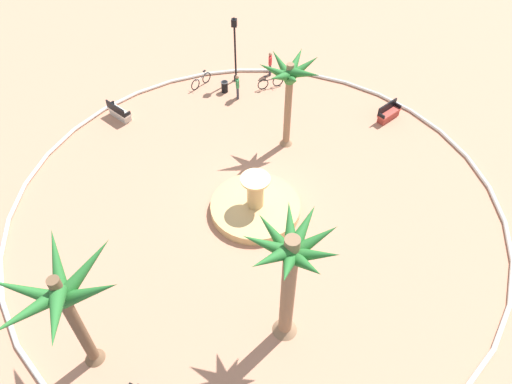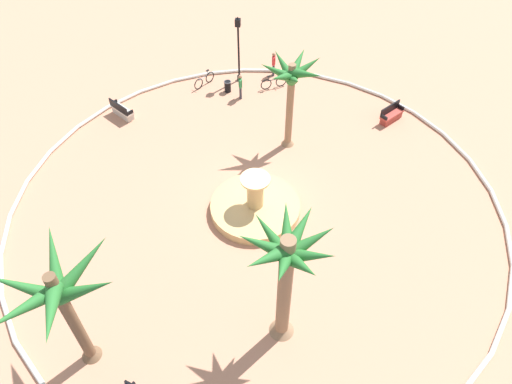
{
  "view_description": "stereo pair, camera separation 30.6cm",
  "coord_description": "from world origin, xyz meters",
  "views": [
    {
      "loc": [
        -1.68,
        15.79,
        17.63
      ],
      "look_at": [
        -0.0,
        0.12,
        1.0
      ],
      "focal_mm": 33.99,
      "sensor_mm": 36.0,
      "label": 1
    },
    {
      "loc": [
        -1.98,
        15.75,
        17.63
      ],
      "look_at": [
        -0.0,
        0.12,
        1.0
      ],
      "focal_mm": 33.99,
      "sensor_mm": 36.0,
      "label": 2
    }
  ],
  "objects": [
    {
      "name": "person_cyclist_helmet",
      "position": [
        0.32,
        -11.4,
        0.89
      ],
      "size": [
        0.22,
        0.53,
        1.6
      ],
      "color": "#33333D",
      "rests_on": "ground"
    },
    {
      "name": "bicycle_red_frame",
      "position": [
        4.52,
        -9.67,
        0.38
      ],
      "size": [
        1.0,
        1.47,
        0.94
      ],
      "color": "black",
      "rests_on": "ground"
    },
    {
      "name": "palm_tree_by_curb",
      "position": [
        -1.17,
        -4.68,
        4.1
      ],
      "size": [
        3.28,
        3.31,
        5.28
      ],
      "color": "#8E6B4C",
      "rests_on": "ground"
    },
    {
      "name": "trash_bin",
      "position": [
        2.96,
        -9.21,
        0.39
      ],
      "size": [
        0.46,
        0.46,
        0.73
      ],
      "color": "black",
      "rests_on": "ground"
    },
    {
      "name": "fountain",
      "position": [
        -0.0,
        0.4,
        0.31
      ],
      "size": [
        4.32,
        4.32,
        2.19
      ],
      "color": "tan",
      "rests_on": "ground"
    },
    {
      "name": "palm_tree_mid_plaza",
      "position": [
        5.22,
        8.49,
        4.26
      ],
      "size": [
        4.27,
        4.33,
        5.6
      ],
      "color": "brown",
      "rests_on": "ground"
    },
    {
      "name": "ground_plane",
      "position": [
        0.0,
        0.0,
        0.0
      ],
      "size": [
        80.0,
        80.0,
        0.0
      ],
      "primitive_type": "plane",
      "color": "tan"
    },
    {
      "name": "bench_north",
      "position": [
        -6.92,
        -7.53,
        0.35
      ],
      "size": [
        1.45,
        1.51,
        1.0
      ],
      "color": "#B73D33",
      "rests_on": "ground"
    },
    {
      "name": "lamppost",
      "position": [
        2.43,
        -10.56,
        2.51
      ],
      "size": [
        0.32,
        0.32,
        4.28
      ],
      "color": "black",
      "rests_on": "ground"
    },
    {
      "name": "bicycle_by_lamppost",
      "position": [
        0.17,
        -9.95,
        0.38
      ],
      "size": [
        1.56,
        0.82,
        0.94
      ],
      "color": "black",
      "rests_on": "ground"
    },
    {
      "name": "person_cyclist_photo",
      "position": [
        2.06,
        -8.63,
        0.91
      ],
      "size": [
        0.27,
        0.52,
        1.62
      ],
      "color": "#33333D",
      "rests_on": "ground"
    },
    {
      "name": "bench_east",
      "position": [
        8.66,
        -5.96,
        0.35
      ],
      "size": [
        1.6,
        1.32,
        1.0
      ],
      "color": "beige",
      "rests_on": "ground"
    },
    {
      "name": "plaza_curb",
      "position": [
        0.0,
        0.0,
        0.1
      ],
      "size": [
        23.79,
        23.79,
        0.2
      ],
      "primitive_type": "torus",
      "color": "silver",
      "rests_on": "ground"
    },
    {
      "name": "palm_tree_near_fountain",
      "position": [
        -1.83,
        6.51,
        4.49
      ],
      "size": [
        3.34,
        3.4,
        6.06
      ],
      "color": "#8E6B4C",
      "rests_on": "ground"
    }
  ]
}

